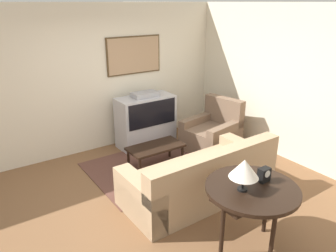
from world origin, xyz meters
TOP-DOWN VIEW (x-y plane):
  - ground_plane at (0.00, 0.00)m, footprint 12.00×12.00m
  - wall_back at (0.01, 2.13)m, footprint 12.00×0.10m
  - wall_right at (2.63, 0.00)m, footprint 0.06×12.00m
  - area_rug at (0.39, 0.79)m, footprint 2.10×1.71m
  - tv at (0.79, 1.70)m, footprint 1.12×0.54m
  - couch at (0.48, -0.38)m, footprint 2.24×1.02m
  - armchair at (1.78, 0.83)m, footprint 1.09×1.00m
  - coffee_table at (0.43, 0.77)m, footprint 0.95×0.49m
  - console_table at (0.28, -1.49)m, footprint 1.04×1.04m
  - table_lamp at (0.14, -1.46)m, footprint 0.32×0.32m
  - mantel_clock at (0.48, -1.46)m, footprint 0.14×0.10m

SIDE VIEW (x-z plane):
  - ground_plane at x=0.00m, z-range 0.00..0.00m
  - area_rug at x=0.39m, z-range 0.00..0.01m
  - couch at x=0.48m, z-range -0.13..0.73m
  - armchair at x=1.78m, z-range -0.17..0.78m
  - coffee_table at x=0.43m, z-range 0.16..0.56m
  - tv at x=0.79m, z-range -0.03..1.06m
  - console_table at x=0.28m, z-range 0.32..1.11m
  - mantel_clock at x=0.48m, z-range 0.79..0.95m
  - table_lamp at x=0.14m, z-range 0.87..1.23m
  - wall_right at x=2.63m, z-range 0.00..2.70m
  - wall_back at x=0.01m, z-range 0.01..2.71m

